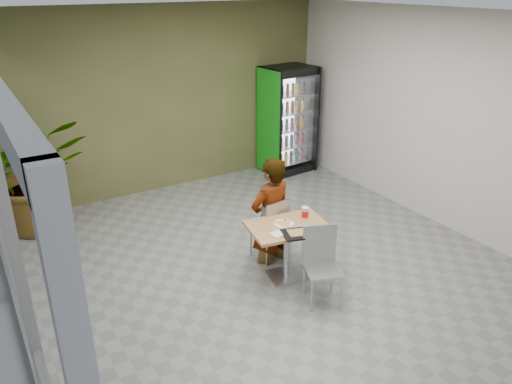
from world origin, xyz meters
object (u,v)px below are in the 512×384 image
Objects in this scene: cafeteria_tray at (300,234)px; beverage_fridge at (288,120)px; soda_cup at (305,213)px; chair_near at (321,258)px; dining_table at (288,240)px; chair_far at (273,225)px; seated_woman at (271,221)px; potted_plant at (34,174)px.

cafeteria_tray is 4.19m from beverage_fridge.
cafeteria_tray is at bearing -134.32° from soda_cup.
dining_table is at bearing 120.91° from chair_near.
cafeteria_tray is (-0.02, -0.27, 0.23)m from dining_table.
chair_far is at bearing 82.03° from cafeteria_tray.
soda_cup is (0.21, -0.41, 0.30)m from chair_far.
chair_far is at bearing 112.48° from chair_near.
seated_woman is 0.86× the size of beverage_fridge.
dining_table is 1.17× the size of chair_near.
dining_table is at bearing -52.26° from potted_plant.
cafeteria_tray is (-0.31, -0.32, -0.06)m from soda_cup.
chair_near is 0.52× the size of potted_plant.
cafeteria_tray is at bearing -127.87° from beverage_fridge.
seated_woman is 1.00× the size of potted_plant.
dining_table is 0.57m from chair_near.
potted_plant is at bearing -53.61° from chair_far.
chair_far is 0.51× the size of potted_plant.
beverage_fridge is at bearing -135.08° from seated_woman.
cafeteria_tray is (-0.10, -0.73, 0.23)m from chair_far.
potted_plant is at bearing 127.74° from dining_table.
chair_near is 4.40m from beverage_fridge.
chair_near is at bearing -69.55° from cafeteria_tray.
cafeteria_tray is 4.17m from potted_plant.
beverage_fridge is (1.95, 3.20, 0.20)m from soda_cup.
cafeteria_tray is 0.23× the size of potted_plant.
potted_plant is at bearing 131.29° from soda_cup.
seated_woman is (-0.02, 1.06, 0.04)m from chair_near.
dining_table is at bearing 73.25° from chair_far.
seated_woman is (0.07, 0.50, 0.05)m from dining_table.
soda_cup is (0.29, 0.04, 0.29)m from dining_table.
soda_cup is (0.22, -0.46, 0.24)m from seated_woman.
dining_table is 0.46m from chair_far.
dining_table is 2.66× the size of cafeteria_tray.
dining_table is at bearing -171.32° from soda_cup.
beverage_fridge reaches higher than chair_near.
chair_far is (0.08, 0.46, -0.01)m from dining_table.
seated_woman is 3.64m from potted_plant.
potted_plant is (-2.43, 3.13, 0.35)m from dining_table.
beverage_fridge is at bearing 55.38° from dining_table.
beverage_fridge is (2.26, 3.51, 0.26)m from cafeteria_tray.
seated_woman is 4.34× the size of cafeteria_tray.
chair_far reaches higher than dining_table.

